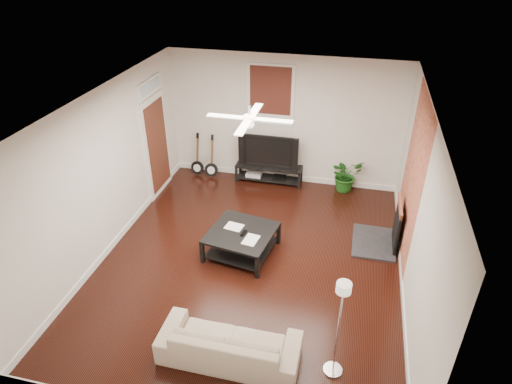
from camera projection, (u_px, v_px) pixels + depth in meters
room at (250, 191)px, 6.89m from camera, size 5.01×6.01×2.81m
brick_accent at (412, 179)px, 7.23m from camera, size 0.02×2.20×2.80m
fireplace at (386, 223)px, 7.77m from camera, size 0.80×1.10×0.92m
window_back at (270, 95)px, 9.15m from camera, size 1.00×0.06×1.30m
door_left at (156, 137)px, 9.04m from camera, size 0.08×1.00×2.50m
tv_stand at (269, 174)px, 9.88m from camera, size 1.46×0.39×0.41m
tv at (269, 150)px, 9.60m from camera, size 1.31×0.17×0.75m
coffee_table at (242, 242)px, 7.70m from camera, size 1.23×1.23×0.45m
sofa at (230, 343)px, 5.77m from camera, size 1.85×0.73×0.54m
floor_lamp at (338, 330)px, 5.34m from camera, size 0.25×0.25×1.51m
potted_plant at (346, 175)px, 9.50m from camera, size 0.87×0.85×0.74m
guitar_left at (196, 155)px, 10.04m from camera, size 0.33×0.25×0.98m
guitar_right at (211, 157)px, 9.94m from camera, size 0.30×0.22×0.98m
ceiling_fan at (250, 118)px, 6.27m from camera, size 1.24×1.24×0.32m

